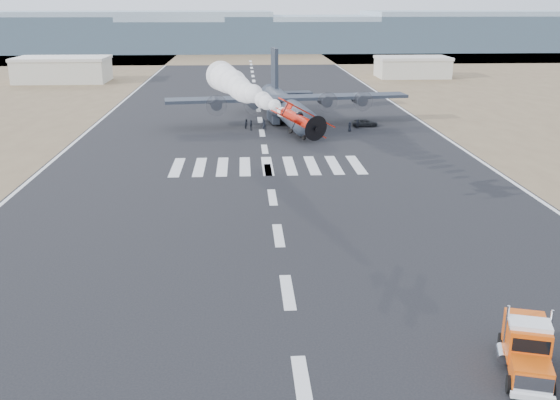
{
  "coord_description": "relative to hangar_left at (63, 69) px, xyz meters",
  "views": [
    {
      "loc": [
        -3.12,
        -30.7,
        20.95
      ],
      "look_at": [
        0.05,
        22.39,
        4.0
      ],
      "focal_mm": 40.0,
      "sensor_mm": 36.0,
      "label": 1
    }
  ],
  "objects": [
    {
      "name": "crew_c",
      "position": [
        57.98,
        -72.36,
        -2.53
      ],
      "size": [
        0.61,
        1.18,
        1.76
      ],
      "primitive_type": "imported",
      "rotation": [
        0.0,
        0.0,
        4.64
      ],
      "color": "black",
      "rests_on": "ground"
    },
    {
      "name": "aerobatic_biplane",
      "position": [
        54.32,
        -116.76,
        6.79
      ],
      "size": [
        6.11,
        6.32,
        4.6
      ],
      "rotation": [
        0.0,
        0.5,
        0.25
      ],
      "color": "red"
    },
    {
      "name": "ground",
      "position": [
        52.0,
        -145.0,
        -3.41
      ],
      "size": [
        500.0,
        500.0,
        0.0
      ],
      "primitive_type": "plane",
      "color": "black",
      "rests_on": "ground"
    },
    {
      "name": "crew_d",
      "position": [
        50.21,
        -70.63,
        -2.51
      ],
      "size": [
        0.69,
        1.12,
        1.79
      ],
      "primitive_type": "imported",
      "rotation": [
        0.0,
        0.0,
        1.73
      ],
      "color": "black",
      "rests_on": "ground"
    },
    {
      "name": "support_vehicle",
      "position": [
        70.27,
        -68.23,
        -2.78
      ],
      "size": [
        4.55,
        2.1,
        1.26
      ],
      "primitive_type": "imported",
      "rotation": [
        0.0,
        0.0,
        1.57
      ],
      "color": "black",
      "rests_on": "ground"
    },
    {
      "name": "scrub_far",
      "position": [
        52.0,
        85.0,
        -3.41
      ],
      "size": [
        500.0,
        80.0,
        0.0
      ],
      "primitive_type": "cube",
      "color": "brown",
      "rests_on": "ground"
    },
    {
      "name": "runway_markings",
      "position": [
        52.0,
        -85.0,
        -3.4
      ],
      "size": [
        60.0,
        260.0,
        0.01
      ],
      "primitive_type": null,
      "color": "silver",
      "rests_on": "ground"
    },
    {
      "name": "ridge_seg_d",
      "position": [
        52.0,
        115.0,
        3.09
      ],
      "size": [
        150.0,
        50.0,
        13.0
      ],
      "primitive_type": "cube",
      "color": "#7E92A1",
      "rests_on": "ground"
    },
    {
      "name": "transport_aircraft",
      "position": [
        56.63,
        -64.09,
        -0.2
      ],
      "size": [
        43.11,
        35.39,
        12.44
      ],
      "rotation": [
        0.0,
        0.0,
        0.12
      ],
      "color": "#1E232D",
      "rests_on": "ground"
    },
    {
      "name": "ridge_seg_e",
      "position": [
        117.0,
        115.0,
        4.09
      ],
      "size": [
        150.0,
        50.0,
        15.0
      ],
      "primitive_type": "cube",
      "color": "#7E92A1",
      "rests_on": "ground"
    },
    {
      "name": "crew_b",
      "position": [
        52.39,
        -68.7,
        -2.63
      ],
      "size": [
        0.82,
        0.58,
        1.55
      ],
      "primitive_type": "imported",
      "rotation": [
        0.0,
        0.0,
        2.98
      ],
      "color": "black",
      "rests_on": "ground"
    },
    {
      "name": "crew_a",
      "position": [
        58.92,
        -73.84,
        -2.52
      ],
      "size": [
        0.82,
        0.77,
        1.78
      ],
      "primitive_type": "imported",
      "rotation": [
        0.0,
        0.0,
        0.46
      ],
      "color": "black",
      "rests_on": "ground"
    },
    {
      "name": "hangar_right",
      "position": [
        98.0,
        5.0,
        -0.4
      ],
      "size": [
        20.5,
        12.5,
        5.9
      ],
      "color": "#B0AD9D",
      "rests_on": "ground"
    },
    {
      "name": "hangar_left",
      "position": [
        0.0,
        0.0,
        0.0
      ],
      "size": [
        24.5,
        14.5,
        6.7
      ],
      "color": "#B0AD9D",
      "rests_on": "ground"
    },
    {
      "name": "smoke_trail",
      "position": [
        47.44,
        -89.66,
        7.03
      ],
      "size": [
        10.29,
        33.12,
        4.27
      ],
      "rotation": [
        0.0,
        0.0,
        0.25
      ],
      "color": "white"
    },
    {
      "name": "crew_h",
      "position": [
        49.46,
        -69.02,
        -2.59
      ],
      "size": [
        0.74,
        0.92,
        1.64
      ],
      "primitive_type": "imported",
      "rotation": [
        0.0,
        0.0,
        1.21
      ],
      "color": "black",
      "rests_on": "ground"
    },
    {
      "name": "crew_g",
      "position": [
        52.42,
        -70.72,
        -2.52
      ],
      "size": [
        0.78,
        0.71,
        1.77
      ],
      "primitive_type": "imported",
      "rotation": [
        0.0,
        0.0,
        2.83
      ],
      "color": "black",
      "rests_on": "ground"
    },
    {
      "name": "ridge_seg_f",
      "position": [
        182.0,
        115.0,
        5.09
      ],
      "size": [
        150.0,
        50.0,
        17.0
      ],
      "primitive_type": "cube",
      "color": "#7E92A1",
      "rests_on": "ground"
    },
    {
      "name": "crew_e",
      "position": [
        66.87,
        -72.45,
        -2.6
      ],
      "size": [
        0.85,
        0.93,
        1.62
      ],
      "primitive_type": "imported",
      "rotation": [
        0.0,
        0.0,
        4.1
      ],
      "color": "black",
      "rests_on": "ground"
    },
    {
      "name": "semi_truck",
      "position": [
        65.25,
        -144.45,
        -1.77
      ],
      "size": [
        4.17,
        7.58,
        3.34
      ],
      "rotation": [
        0.0,
        0.0,
        -0.29
      ],
      "color": "black",
      "rests_on": "ground"
    },
    {
      "name": "crew_f",
      "position": [
        68.61,
        -70.12,
        -2.62
      ],
      "size": [
        1.52,
        0.72,
        1.57
      ],
      "primitive_type": "imported",
      "rotation": [
        0.0,
        0.0,
        6.1
      ],
      "color": "black",
      "rests_on": "ground"
    },
    {
      "name": "ridge_seg_c",
      "position": [
        -13.0,
        115.0,
        5.09
      ],
      "size": [
        150.0,
        50.0,
        17.0
      ],
      "primitive_type": "cube",
      "color": "#7E92A1",
      "rests_on": "ground"
    }
  ]
}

